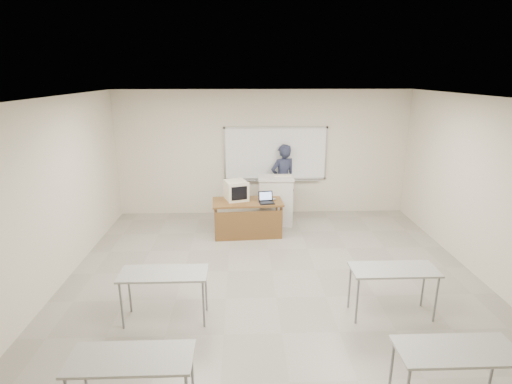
{
  "coord_description": "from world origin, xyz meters",
  "views": [
    {
      "loc": [
        -0.51,
        -5.46,
        3.34
      ],
      "look_at": [
        -0.23,
        2.2,
        1.06
      ],
      "focal_mm": 28.0,
      "sensor_mm": 36.0,
      "label": 1
    }
  ],
  "objects_px": {
    "whiteboard": "(275,154)",
    "crt_monitor": "(236,190)",
    "mouse": "(273,199)",
    "keyboard": "(282,176)",
    "podium": "(276,200)",
    "laptop": "(267,200)",
    "instructor_desk": "(248,212)",
    "presenter": "(283,180)"
  },
  "relations": [
    {
      "from": "crt_monitor",
      "to": "presenter",
      "type": "distance_m",
      "value": 1.61
    },
    {
      "from": "crt_monitor",
      "to": "mouse",
      "type": "bearing_deg",
      "value": -22.67
    },
    {
      "from": "podium",
      "to": "mouse",
      "type": "bearing_deg",
      "value": -98.37
    },
    {
      "from": "crt_monitor",
      "to": "presenter",
      "type": "height_order",
      "value": "presenter"
    },
    {
      "from": "mouse",
      "to": "presenter",
      "type": "height_order",
      "value": "presenter"
    },
    {
      "from": "podium",
      "to": "mouse",
      "type": "distance_m",
      "value": 0.6
    },
    {
      "from": "podium",
      "to": "laptop",
      "type": "xyz_separation_m",
      "value": [
        -0.25,
        -0.73,
        0.25
      ]
    },
    {
      "from": "podium",
      "to": "keyboard",
      "type": "xyz_separation_m",
      "value": [
        0.15,
        0.08,
        0.57
      ]
    },
    {
      "from": "instructor_desk",
      "to": "mouse",
      "type": "distance_m",
      "value": 0.61
    },
    {
      "from": "podium",
      "to": "keyboard",
      "type": "bearing_deg",
      "value": 30.04
    },
    {
      "from": "crt_monitor",
      "to": "laptop",
      "type": "relative_size",
      "value": 1.64
    },
    {
      "from": "whiteboard",
      "to": "keyboard",
      "type": "relative_size",
      "value": 6.05
    },
    {
      "from": "podium",
      "to": "keyboard",
      "type": "height_order",
      "value": "keyboard"
    },
    {
      "from": "laptop",
      "to": "presenter",
      "type": "relative_size",
      "value": 0.17
    },
    {
      "from": "mouse",
      "to": "instructor_desk",
      "type": "bearing_deg",
      "value": -144.72
    },
    {
      "from": "mouse",
      "to": "podium",
      "type": "bearing_deg",
      "value": 98.53
    },
    {
      "from": "crt_monitor",
      "to": "instructor_desk",
      "type": "bearing_deg",
      "value": -60.79
    },
    {
      "from": "instructor_desk",
      "to": "podium",
      "type": "relative_size",
      "value": 1.33
    },
    {
      "from": "whiteboard",
      "to": "presenter",
      "type": "height_order",
      "value": "whiteboard"
    },
    {
      "from": "crt_monitor",
      "to": "presenter",
      "type": "bearing_deg",
      "value": 27.94
    },
    {
      "from": "mouse",
      "to": "keyboard",
      "type": "xyz_separation_m",
      "value": [
        0.25,
        0.63,
        0.35
      ]
    },
    {
      "from": "laptop",
      "to": "keyboard",
      "type": "xyz_separation_m",
      "value": [
        0.4,
        0.81,
        0.32
      ]
    },
    {
      "from": "crt_monitor",
      "to": "laptop",
      "type": "xyz_separation_m",
      "value": [
        0.65,
        -0.25,
        -0.15
      ]
    },
    {
      "from": "presenter",
      "to": "laptop",
      "type": "bearing_deg",
      "value": 48.25
    },
    {
      "from": "instructor_desk",
      "to": "laptop",
      "type": "relative_size",
      "value": 4.89
    },
    {
      "from": "podium",
      "to": "crt_monitor",
      "type": "bearing_deg",
      "value": -150.23
    },
    {
      "from": "podium",
      "to": "presenter",
      "type": "height_order",
      "value": "presenter"
    },
    {
      "from": "podium",
      "to": "mouse",
      "type": "xyz_separation_m",
      "value": [
        -0.1,
        -0.55,
        0.21
      ]
    },
    {
      "from": "whiteboard",
      "to": "crt_monitor",
      "type": "height_order",
      "value": "whiteboard"
    },
    {
      "from": "instructor_desk",
      "to": "laptop",
      "type": "distance_m",
      "value": 0.47
    },
    {
      "from": "mouse",
      "to": "laptop",
      "type": "bearing_deg",
      "value": -111.44
    },
    {
      "from": "instructor_desk",
      "to": "crt_monitor",
      "type": "bearing_deg",
      "value": 132.79
    },
    {
      "from": "instructor_desk",
      "to": "podium",
      "type": "distance_m",
      "value": 0.96
    },
    {
      "from": "laptop",
      "to": "instructor_desk",
      "type": "bearing_deg",
      "value": 169.74
    },
    {
      "from": "instructor_desk",
      "to": "mouse",
      "type": "bearing_deg",
      "value": 12.7
    },
    {
      "from": "whiteboard",
      "to": "presenter",
      "type": "relative_size",
      "value": 1.42
    },
    {
      "from": "whiteboard",
      "to": "podium",
      "type": "relative_size",
      "value": 2.23
    },
    {
      "from": "keyboard",
      "to": "presenter",
      "type": "bearing_deg",
      "value": 76.46
    },
    {
      "from": "podium",
      "to": "crt_monitor",
      "type": "xyz_separation_m",
      "value": [
        -0.9,
        -0.47,
        0.39
      ]
    },
    {
      "from": "keyboard",
      "to": "whiteboard",
      "type": "bearing_deg",
      "value": 92.53
    },
    {
      "from": "instructor_desk",
      "to": "podium",
      "type": "bearing_deg",
      "value": 43.88
    },
    {
      "from": "crt_monitor",
      "to": "laptop",
      "type": "height_order",
      "value": "crt_monitor"
    }
  ]
}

